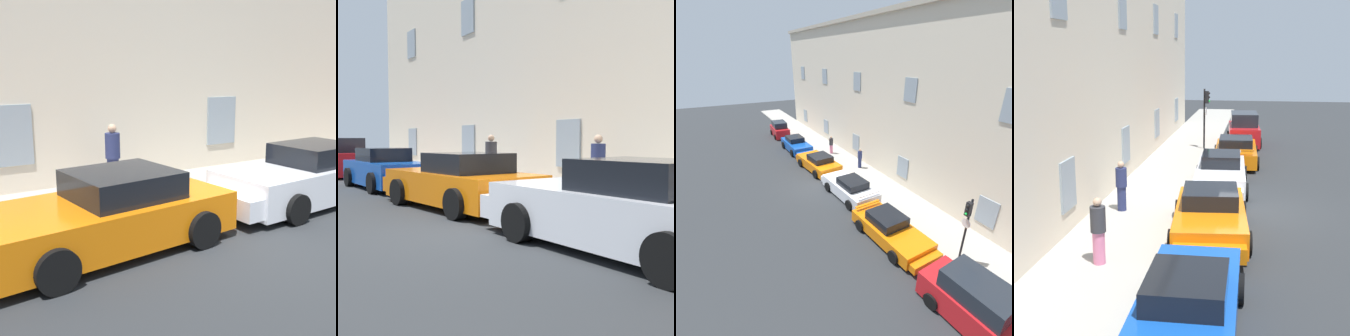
# 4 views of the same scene
# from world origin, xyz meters

# --- Properties ---
(ground_plane) EXTENTS (80.00, 80.00, 0.00)m
(ground_plane) POSITION_xyz_m (0.00, 0.00, 0.00)
(ground_plane) COLOR #2B2D30
(sidewalk) EXTENTS (60.00, 3.24, 0.14)m
(sidewalk) POSITION_xyz_m (0.00, 3.79, 0.07)
(sidewalk) COLOR #A8A399
(sidewalk) RESTS_ON ground
(sportscar_red_lead) EXTENTS (4.91, 2.15, 1.42)m
(sportscar_red_lead) POSITION_xyz_m (-7.91, 1.14, 0.62)
(sportscar_red_lead) COLOR #144CB2
(sportscar_red_lead) RESTS_ON ground
(sportscar_yellow_flank) EXTENTS (5.07, 2.58, 1.39)m
(sportscar_yellow_flank) POSITION_xyz_m (-2.80, 1.23, 0.62)
(sportscar_yellow_flank) COLOR orange
(sportscar_yellow_flank) RESTS_ON ground
(sportscar_white_middle) EXTENTS (5.11, 2.30, 1.43)m
(sportscar_white_middle) POSITION_xyz_m (2.45, 1.32, 0.62)
(sportscar_white_middle) COLOR white
(sportscar_white_middle) RESTS_ON ground
(hatchback_parked) EXTENTS (3.64, 1.95, 1.79)m
(hatchback_parked) POSITION_xyz_m (-13.98, 1.08, 0.81)
(hatchback_parked) COLOR red
(hatchback_parked) RESTS_ON ground
(pedestrian_admiring) EXTENTS (0.46, 0.46, 1.71)m
(pedestrian_admiring) POSITION_xyz_m (-1.01, 4.41, 1.01)
(pedestrian_admiring) COLOR navy
(pedestrian_admiring) RESTS_ON sidewalk
(pedestrian_strolling) EXTENTS (0.53, 0.53, 1.74)m
(pedestrian_strolling) POSITION_xyz_m (-5.37, 3.81, 1.02)
(pedestrian_strolling) COLOR pink
(pedestrian_strolling) RESTS_ON sidewalk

